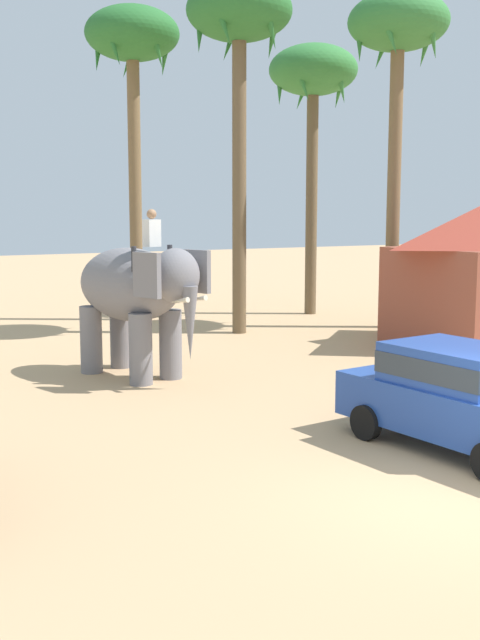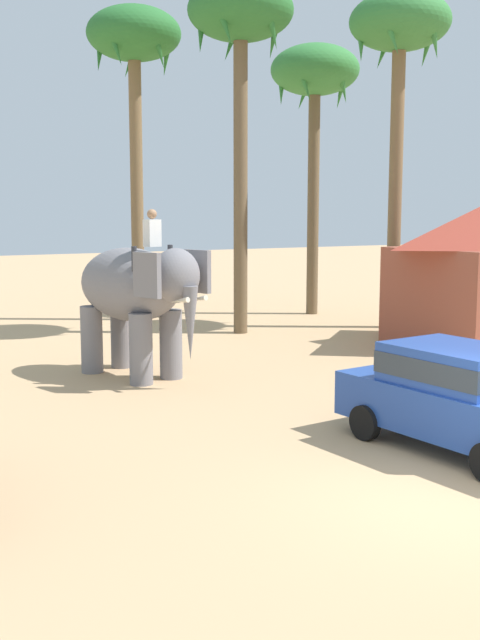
% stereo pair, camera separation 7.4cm
% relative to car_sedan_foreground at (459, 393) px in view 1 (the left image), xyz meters
% --- Properties ---
extents(ground_plane, '(120.00, 120.00, 0.00)m').
position_rel_car_sedan_foreground_xyz_m(ground_plane, '(-1.69, -1.64, -0.93)').
color(ground_plane, tan).
extents(car_sedan_foreground, '(2.17, 4.24, 1.70)m').
position_rel_car_sedan_foreground_xyz_m(car_sedan_foreground, '(0.00, 0.00, 0.00)').
color(car_sedan_foreground, '#23479E').
rests_on(car_sedan_foreground, ground).
extents(elephant_with_mahout, '(2.53, 4.02, 3.88)m').
position_rel_car_sedan_foreground_xyz_m(elephant_with_mahout, '(-2.48, 7.71, 1.06)').
color(elephant_with_mahout, slate).
rests_on(elephant_with_mahout, ground).
extents(palm_tree_near_hut, '(3.20, 3.20, 10.64)m').
position_rel_car_sedan_foreground_xyz_m(palm_tree_near_hut, '(7.77, 10.88, 8.37)').
color(palm_tree_near_hut, brown).
rests_on(palm_tree_near_hut, ground).
extents(palm_tree_left_of_road, '(3.20, 3.20, 10.69)m').
position_rel_car_sedan_foreground_xyz_m(palm_tree_left_of_road, '(2.79, 12.26, 8.41)').
color(palm_tree_left_of_road, brown).
rests_on(palm_tree_left_of_road, ground).
extents(palm_tree_far_back, '(3.20, 3.20, 10.66)m').
position_rel_car_sedan_foreground_xyz_m(palm_tree_far_back, '(1.09, 16.62, 8.39)').
color(palm_tree_far_back, brown).
rests_on(palm_tree_far_back, ground).
extents(palm_tree_leaning_seaward, '(3.20, 3.20, 9.75)m').
position_rel_car_sedan_foreground_xyz_m(palm_tree_leaning_seaward, '(7.35, 14.95, 7.56)').
color(palm_tree_leaning_seaward, brown).
rests_on(palm_tree_leaning_seaward, ground).
extents(roadside_hut, '(5.24, 4.48, 4.00)m').
position_rel_car_sedan_foreground_xyz_m(roadside_hut, '(7.84, 7.13, 1.20)').
color(roadside_hut, '#994C38').
rests_on(roadside_hut, ground).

